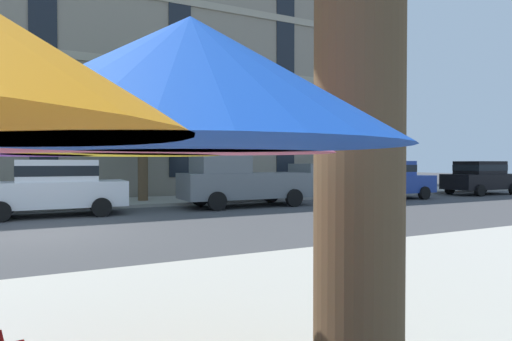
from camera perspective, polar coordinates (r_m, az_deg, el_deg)
name	(u,v)px	position (r m, az deg, el deg)	size (l,w,h in m)	color
ground_plane	(39,235)	(11.12, -27.53, -7.80)	(120.00, 120.00, 0.00)	#424244
sidewalk_far	(44,206)	(17.86, -27.03, -4.30)	(56.00, 3.60, 0.12)	#9E998E
apartment_building	(45,49)	(26.74, -26.92, 14.58)	(41.67, 12.08, 16.00)	gray
sedan_white	(55,186)	(14.71, -25.82, -1.93)	(4.40, 1.98, 1.78)	silver
pickup_gray	(241,180)	(16.11, -2.07, -1.31)	(5.10, 2.12, 2.20)	slate
sedan_blue	(387,179)	(20.34, 17.51, -1.09)	(4.40, 1.98, 1.78)	navy
sedan_black	(481,177)	(25.37, 28.39, -0.75)	(4.40, 1.98, 1.78)	black
street_tree_middle	(145,106)	(17.89, -14.97, 8.49)	(3.47, 3.24, 5.62)	brown
street_tree_right	(359,139)	(23.53, 13.86, 4.22)	(1.99, 2.05, 4.01)	brown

